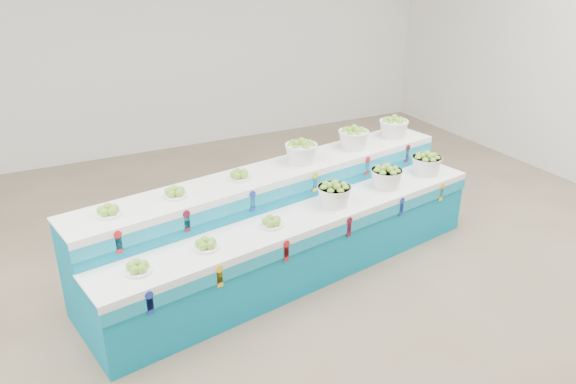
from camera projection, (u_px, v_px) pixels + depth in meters
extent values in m
plane|color=brown|center=(297.00, 313.00, 5.27)|extent=(10.00, 10.00, 0.00)
plane|color=silver|center=(144.00, 26.00, 8.52)|extent=(10.00, 0.00, 10.00)
cylinder|color=white|center=(138.00, 267.00, 4.56)|extent=(0.26, 0.26, 0.10)
cylinder|color=white|center=(206.00, 244.00, 4.91)|extent=(0.26, 0.26, 0.10)
cylinder|color=white|center=(272.00, 221.00, 5.29)|extent=(0.26, 0.26, 0.10)
cylinder|color=white|center=(108.00, 210.00, 4.83)|extent=(0.26, 0.26, 0.10)
cylinder|color=white|center=(175.00, 192.00, 5.18)|extent=(0.26, 0.26, 0.10)
cylinder|color=white|center=(240.00, 174.00, 5.56)|extent=(0.26, 0.26, 0.10)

